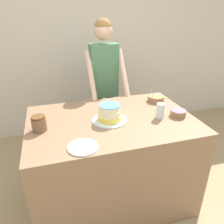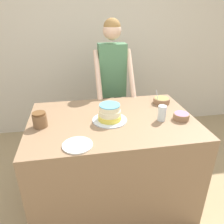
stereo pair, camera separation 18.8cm
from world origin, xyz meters
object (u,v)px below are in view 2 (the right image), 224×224
drinking_glass (162,113)px  ceramic_plate (77,145)px  cake (110,114)px  frosting_bowl_purple (181,116)px  person_baker (112,75)px  stoneware_jar (40,120)px  frosting_bowl_olive (161,100)px

drinking_glass → ceramic_plate: size_ratio=0.62×
cake → frosting_bowl_purple: size_ratio=2.18×
cake → drinking_glass: 0.46m
person_baker → stoneware_jar: (-0.77, -0.85, -0.10)m
frosting_bowl_olive → frosting_bowl_purple: 0.38m
cake → frosting_bowl_olive: (0.60, 0.29, -0.03)m
frosting_bowl_olive → stoneware_jar: size_ratio=1.31×
frosting_bowl_olive → ceramic_plate: 1.10m
stoneware_jar → drinking_glass: bearing=-3.8°
person_baker → frosting_bowl_purple: (0.46, -0.94, -0.14)m
person_baker → drinking_glass: bearing=-73.1°
person_baker → drinking_glass: size_ratio=12.59×
drinking_glass → stoneware_jar: 1.05m
person_baker → ceramic_plate: person_baker is taller
person_baker → frosting_bowl_olive: bearing=-52.5°
ceramic_plate → stoneware_jar: size_ratio=1.72×
ceramic_plate → frosting_bowl_olive: bearing=35.7°
frosting_bowl_purple → frosting_bowl_olive: bearing=95.0°
cake → ceramic_plate: size_ratio=1.38×
person_baker → frosting_bowl_olive: 0.71m
cake → frosting_bowl_purple: cake is taller
cake → frosting_bowl_olive: 0.67m
frosting_bowl_purple → drinking_glass: 0.18m
ceramic_plate → stoneware_jar: stoneware_jar is taller
frosting_bowl_olive → ceramic_plate: (-0.90, -0.64, -0.03)m
drinking_glass → cake: bearing=170.7°
cake → frosting_bowl_purple: 0.64m
frosting_bowl_olive → drinking_glass: 0.40m
frosting_bowl_purple → ceramic_plate: size_ratio=0.63×
frosting_bowl_olive → frosting_bowl_purple: bearing=-85.0°
person_baker → frosting_bowl_olive: person_baker is taller
drinking_glass → frosting_bowl_olive: bearing=68.3°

